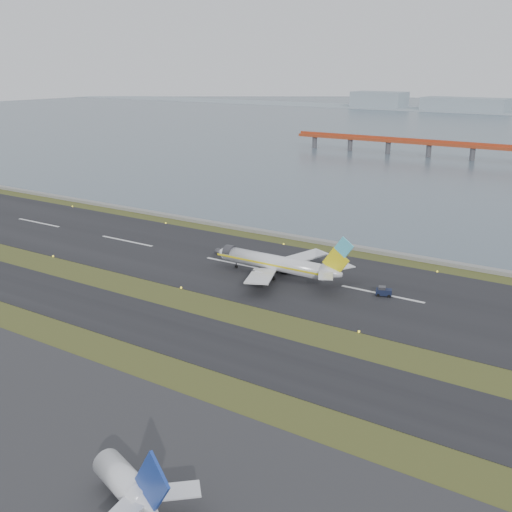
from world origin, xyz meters
name	(u,v)px	position (x,y,z in m)	size (l,w,h in m)	color
ground	(159,298)	(0.00, 0.00, 0.00)	(1000.00, 1000.00, 0.00)	#2F4117
taxiway_strip	(120,315)	(0.00, -12.00, 0.05)	(1000.00, 18.00, 0.10)	black
runway_strip	(238,264)	(0.00, 30.00, 0.05)	(1000.00, 45.00, 0.10)	black
seawall	(297,238)	(0.00, 60.00, 0.50)	(1000.00, 2.50, 1.00)	gray
airliner	(278,264)	(14.10, 27.10, 3.46)	(38.52, 32.89, 12.80)	white
pushback_tug	(384,292)	(40.68, 29.18, 1.08)	(3.95, 3.07, 2.23)	#121932
second_airliner_tail	(132,488)	(45.42, -54.10, 2.89)	(15.67, 12.59, 9.86)	white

